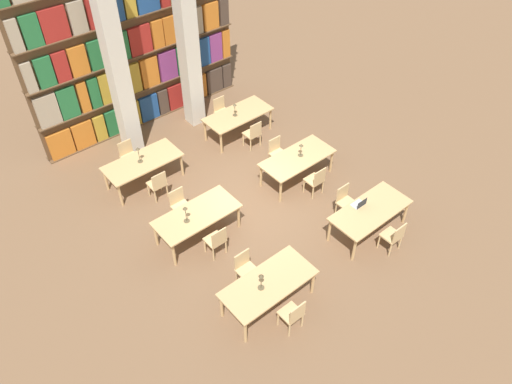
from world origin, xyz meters
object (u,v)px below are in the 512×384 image
(chair_10, at_px, (253,134))
(chair_7, at_px, (277,152))
(chair_6, at_px, (316,180))
(pillar_center, at_px, (186,29))
(chair_9, at_px, (129,155))
(laptop, at_px, (359,204))
(chair_11, at_px, (222,111))
(reading_table_0, at_px, (268,285))
(reading_table_2, at_px, (197,216))
(desk_lamp_1, at_px, (185,212))
(reading_table_3, at_px, (297,159))
(reading_table_1, at_px, (370,212))
(chair_4, at_px, (216,240))
(chair_5, at_px, (180,204))
(reading_table_4, at_px, (143,163))
(desk_lamp_2, at_px, (301,148))
(chair_2, at_px, (394,236))
(chair_8, at_px, (158,184))
(reading_table_5, at_px, (238,116))
(desk_lamp_4, at_px, (235,107))
(chair_3, at_px, (345,201))
(pillar_left, at_px, (114,54))
(desk_lamp_0, at_px, (261,279))
(chair_0, at_px, (293,314))
(desk_lamp_3, at_px, (138,152))

(chair_10, bearing_deg, chair_7, -91.61)
(chair_6, distance_m, chair_10, 2.58)
(pillar_center, height_order, chair_6, pillar_center)
(chair_9, bearing_deg, laptop, 119.85)
(chair_7, relative_size, chair_11, 1.00)
(reading_table_0, distance_m, reading_table_2, 2.55)
(desk_lamp_1, xyz_separation_m, chair_7, (3.50, 0.81, -0.58))
(laptop, xyz_separation_m, reading_table_3, (0.11, 2.24, -0.12))
(reading_table_1, xyz_separation_m, chair_4, (-3.23, 1.75, -0.19))
(reading_table_0, height_order, chair_5, chair_5)
(chair_4, xyz_separation_m, chair_7, (3.20, 1.52, 0.00))
(chair_5, height_order, reading_table_4, chair_5)
(reading_table_0, bearing_deg, chair_4, 90.27)
(chair_4, bearing_deg, chair_9, 90.27)
(laptop, distance_m, desk_lamp_2, 2.27)
(laptop, height_order, chair_5, laptop)
(reading_table_2, bearing_deg, chair_2, -45.42)
(laptop, relative_size, chair_5, 0.36)
(chair_8, relative_size, reading_table_5, 0.43)
(chair_5, distance_m, desk_lamp_2, 3.47)
(pillar_center, distance_m, reading_table_2, 5.37)
(reading_table_5, bearing_deg, chair_10, -93.56)
(reading_table_5, bearing_deg, reading_table_2, -141.64)
(reading_table_2, bearing_deg, desk_lamp_4, 39.25)
(chair_3, relative_size, chair_10, 1.00)
(reading_table_2, height_order, chair_7, chair_7)
(chair_2, bearing_deg, desk_lamp_1, 137.56)
(chair_5, relative_size, desk_lamp_4, 2.15)
(pillar_left, distance_m, chair_11, 3.78)
(chair_4, height_order, chair_9, same)
(desk_lamp_0, xyz_separation_m, desk_lamp_1, (-0.11, 2.51, 0.02))
(laptop, distance_m, chair_4, 3.47)
(chair_6, bearing_deg, reading_table_4, 134.50)
(chair_6, distance_m, reading_table_4, 4.55)
(laptop, distance_m, reading_table_3, 2.25)
(chair_4, xyz_separation_m, desk_lamp_4, (3.16, 3.33, 0.54))
(chair_9, bearing_deg, chair_4, 90.27)
(pillar_left, distance_m, chair_8, 3.44)
(laptop, height_order, desk_lamp_4, desk_lamp_4)
(reading_table_5, bearing_deg, laptop, -91.73)
(reading_table_0, height_order, reading_table_1, same)
(chair_6, relative_size, desk_lamp_2, 2.28)
(reading_table_1, distance_m, chair_2, 0.78)
(chair_0, distance_m, chair_10, 6.07)
(desk_lamp_3, bearing_deg, laptop, -56.26)
(chair_5, height_order, reading_table_5, chair_5)
(chair_10, bearing_deg, chair_11, 90.00)
(reading_table_0, xyz_separation_m, chair_8, (-0.03, 4.30, -0.19))
(pillar_center, relative_size, chair_10, 6.83)
(chair_10, bearing_deg, chair_5, -161.46)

